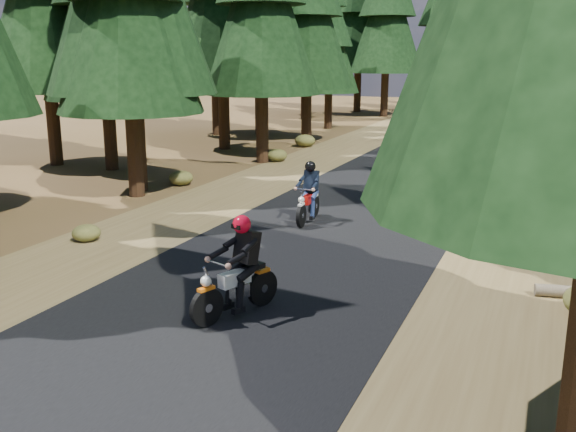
# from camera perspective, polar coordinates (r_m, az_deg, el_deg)

# --- Properties ---
(ground) EXTENTS (120.00, 120.00, 0.00)m
(ground) POSITION_cam_1_polar(r_m,az_deg,el_deg) (12.65, -2.64, -6.37)
(ground) COLOR #49381A
(ground) RESTS_ON ground
(road) EXTENTS (6.00, 100.00, 0.01)m
(road) POSITION_cam_1_polar(r_m,az_deg,el_deg) (17.09, 4.53, -0.93)
(road) COLOR black
(road) RESTS_ON ground
(shoulder_l) EXTENTS (3.20, 100.00, 0.01)m
(shoulder_l) POSITION_cam_1_polar(r_m,az_deg,el_deg) (18.97, -8.78, 0.45)
(shoulder_l) COLOR brown
(shoulder_l) RESTS_ON ground
(shoulder_r) EXTENTS (3.20, 100.00, 0.01)m
(shoulder_r) POSITION_cam_1_polar(r_m,az_deg,el_deg) (16.32, 20.07, -2.50)
(shoulder_r) COLOR brown
(shoulder_r) RESTS_ON ground
(understory_shrubs) EXTENTS (14.59, 30.90, 0.61)m
(understory_shrubs) POSITION_cam_1_polar(r_m,az_deg,el_deg) (19.88, 10.56, 1.78)
(understory_shrubs) COLOR #474C1E
(understory_shrubs) RESTS_ON ground
(rider_lead) EXTENTS (1.27, 2.06, 1.77)m
(rider_lead) POSITION_cam_1_polar(r_m,az_deg,el_deg) (11.15, -4.69, -6.00)
(rider_lead) COLOR silver
(rider_lead) RESTS_ON road
(rider_follow) EXTENTS (0.66, 1.88, 1.65)m
(rider_follow) POSITION_cam_1_polar(r_m,az_deg,el_deg) (17.37, 1.81, 1.22)
(rider_follow) COLOR #A50E0B
(rider_follow) RESTS_ON road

